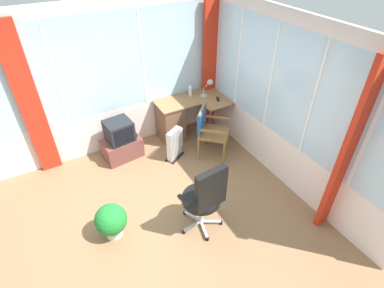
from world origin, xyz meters
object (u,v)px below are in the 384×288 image
Objects in this scene: desk at (174,120)px; potted_plant at (111,221)px; tv_remote at (218,99)px; office_chair at (205,196)px; space_heater at (175,143)px; wooden_armchair at (207,126)px; spray_bottle at (190,90)px; desk_lamp at (209,86)px; tv_on_stand at (121,141)px.

desk reaches higher than potted_plant.
office_chair is (-1.35, -1.82, -0.14)m from tv_remote.
space_heater is at bearing 77.77° from office_chair.
space_heater is at bearing 36.67° from potted_plant.
office_chair is 1.26m from potted_plant.
wooden_armchair is at bearing -17.62° from space_heater.
potted_plant is (-2.10, -1.71, -0.58)m from spray_bottle.
wooden_armchair is 1.56× the size of space_heater.
office_chair is (-1.27, -2.02, -0.34)m from desk_lamp.
space_heater is (-1.01, -0.25, -0.48)m from tv_remote.
desk_lamp is 0.29m from tv_remote.
spray_bottle is 2.77m from potted_plant.
tv_on_stand reaches higher than space_heater.
office_chair is 2.18× the size of potted_plant.
desk_lamp reaches higher than spray_bottle.
wooden_armchair reaches higher than desk.
tv_remote is 0.21× the size of tv_on_stand.
wooden_armchair is at bearing -66.60° from desk.
desk is at bearing 74.57° from office_chair.
desk_lamp is 0.46× the size of tv_on_stand.
wooden_armchair is (0.30, -0.69, 0.17)m from desk.
desk_lamp reaches higher than wooden_armchair.
desk is at bearing 43.50° from potted_plant.
tv_on_stand is (-1.34, 0.64, -0.26)m from wooden_armchair.
potted_plant is (-1.11, 0.49, -0.35)m from office_chair.
desk is 2.46× the size of potted_plant.
wooden_armchair is 0.81× the size of office_chair.
spray_bottle is (0.41, 0.11, 0.45)m from desk.
spray_bottle is 2.43m from office_chair.
office_chair reaches higher than desk.
office_chair is at bearing -122.05° from wooden_armchair.
tv_remote is 1.89m from tv_on_stand.
spray_bottle reaches higher than desk.
office_chair is at bearing -100.30° from tv_remote.
wooden_armchair is (-0.39, -0.62, -0.39)m from desk_lamp.
desk_lamp is 2.41m from office_chair.
spray_bottle is 1.56m from tv_on_stand.
desk is 0.89m from desk_lamp.
tv_remote is 0.53m from spray_bottle.
desk is at bearing 173.69° from desk_lamp.
desk_lamp is at bearing 25.57° from space_heater.
office_chair reaches higher than wooden_armchair.
desk is 2.18× the size of space_heater.
space_heater is 1.81m from potted_plant.
desk is 8.38× the size of tv_remote.
spray_bottle reaches higher than wooden_armchair.
tv_remote is at bearing 41.61° from wooden_armchair.
wooden_armchair is 2.21m from potted_plant.
desk is at bearing -165.19° from spray_bottle.
wooden_armchair is at bearing -97.96° from spray_bottle.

